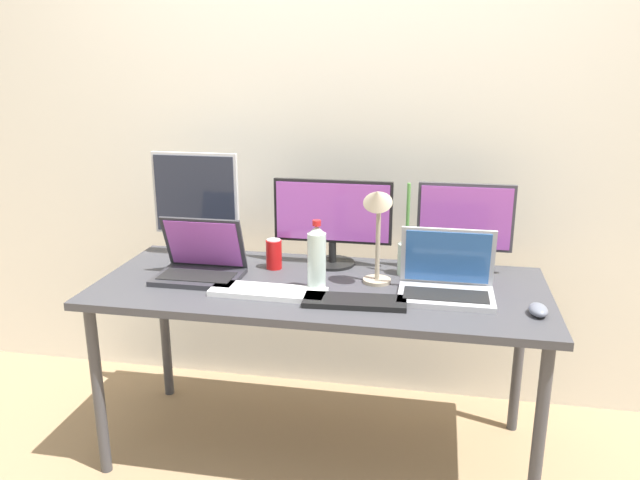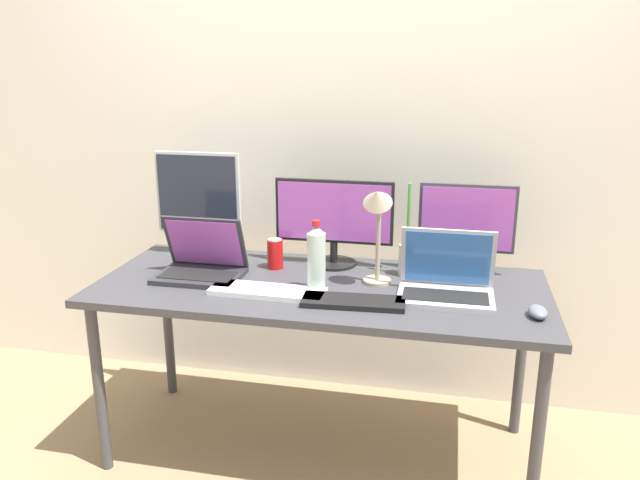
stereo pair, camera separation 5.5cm
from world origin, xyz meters
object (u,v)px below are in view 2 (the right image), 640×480
at_px(soda_can_near_keyboard, 275,254).
at_px(desk_lamp, 377,217).
at_px(monitor_right, 466,227).
at_px(monitor_center, 334,219).
at_px(bamboo_vase, 407,257).
at_px(work_desk, 320,299).
at_px(mouse_by_keyboard, 538,312).
at_px(monitor_left, 199,203).
at_px(keyboard_aux, 353,302).
at_px(keyboard_main, 268,291).
at_px(laptop_silver, 202,263).
at_px(laptop_secondary, 446,282).
at_px(water_bottle, 316,258).

xyz_separation_m(soda_can_near_keyboard, desk_lamp, (0.44, -0.13, 0.22)).
bearing_deg(monitor_right, monitor_center, -179.62).
relative_size(soda_can_near_keyboard, bamboo_vase, 0.33).
height_order(work_desk, mouse_by_keyboard, mouse_by_keyboard).
bearing_deg(desk_lamp, monitor_left, 163.76).
relative_size(monitor_right, desk_lamp, 0.92).
bearing_deg(mouse_by_keyboard, keyboard_aux, 177.41).
bearing_deg(keyboard_main, laptop_silver, 158.18).
distance_m(monitor_right, mouse_by_keyboard, 0.51).
height_order(monitor_left, keyboard_aux, monitor_left).
relative_size(monitor_left, soda_can_near_keyboard, 3.65).
bearing_deg(keyboard_aux, bamboo_vase, 62.08).
bearing_deg(monitor_left, mouse_by_keyboard, -16.57).
xyz_separation_m(monitor_right, desk_lamp, (-0.33, -0.23, 0.08)).
xyz_separation_m(work_desk, mouse_by_keyboard, (0.79, -0.16, 0.08)).
bearing_deg(keyboard_main, bamboo_vase, 34.13).
bearing_deg(desk_lamp, mouse_by_keyboard, -17.04).
relative_size(keyboard_main, mouse_by_keyboard, 4.31).
bearing_deg(mouse_by_keyboard, bamboo_vase, 140.20).
distance_m(monitor_center, laptop_secondary, 0.57).
distance_m(water_bottle, bamboo_vase, 0.41).
xyz_separation_m(laptop_secondary, soda_can_near_keyboard, (-0.71, 0.18, 0.01)).
bearing_deg(mouse_by_keyboard, work_desk, 164.37).
height_order(monitor_center, keyboard_main, monitor_center).
height_order(keyboard_main, keyboard_aux, same).
bearing_deg(monitor_center, soda_can_near_keyboard, -157.73).
bearing_deg(laptop_silver, soda_can_near_keyboard, 31.66).
relative_size(work_desk, mouse_by_keyboard, 17.37).
xyz_separation_m(monitor_left, desk_lamp, (0.82, -0.24, 0.04)).
relative_size(keyboard_main, desk_lamp, 1.05).
bearing_deg(monitor_center, work_desk, -91.49).
relative_size(work_desk, desk_lamp, 4.22).
xyz_separation_m(monitor_center, laptop_secondary, (0.48, -0.27, -0.15)).
bearing_deg(monitor_center, keyboard_aux, -70.01).
height_order(monitor_left, water_bottle, monitor_left).
distance_m(monitor_center, desk_lamp, 0.32).
distance_m(monitor_center, mouse_by_keyboard, 0.90).
relative_size(keyboard_aux, mouse_by_keyboard, 3.66).
bearing_deg(soda_can_near_keyboard, monitor_right, 7.25).
distance_m(monitor_right, keyboard_aux, 0.61).
bearing_deg(monitor_left, keyboard_main, -42.95).
bearing_deg(work_desk, monitor_right, 24.55).
bearing_deg(monitor_right, laptop_secondary, -103.38).
distance_m(monitor_center, laptop_silver, 0.57).
xyz_separation_m(keyboard_aux, soda_can_near_keyboard, (-0.39, 0.33, 0.05)).
xyz_separation_m(keyboard_main, bamboo_vase, (0.49, 0.32, 0.07)).
relative_size(laptop_silver, water_bottle, 1.21).
relative_size(water_bottle, bamboo_vase, 0.73).
xyz_separation_m(laptop_silver, soda_can_near_keyboard, (0.26, 0.16, 0.01)).
height_order(monitor_center, soda_can_near_keyboard, monitor_center).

